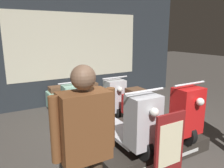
% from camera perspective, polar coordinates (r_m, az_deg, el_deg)
% --- Properties ---
extents(shop_wall_back, '(6.51, 0.09, 3.20)m').
position_cam_1_polar(shop_wall_back, '(6.00, -9.21, 10.34)').
color(shop_wall_back, '#23282D').
rests_on(shop_wall_back, ground_plane).
extents(display_platform, '(1.82, 1.48, 0.22)m').
position_cam_1_polar(display_platform, '(3.89, 6.69, -14.02)').
color(display_platform, '#2D2823').
rests_on(display_platform, ground_plane).
extents(scooter_display_left, '(0.60, 1.77, 0.96)m').
position_cam_1_polar(scooter_display_left, '(3.43, 1.86, -8.80)').
color(scooter_display_left, black).
rests_on(scooter_display_left, display_platform).
extents(scooter_display_right, '(0.60, 1.77, 0.96)m').
position_cam_1_polar(scooter_display_right, '(3.90, 12.23, -6.36)').
color(scooter_display_right, black).
rests_on(scooter_display_right, display_platform).
extents(scooter_backrow_0, '(0.60, 1.77, 0.96)m').
position_cam_1_polar(scooter_backrow_0, '(4.99, -12.21, -4.64)').
color(scooter_backrow_0, black).
rests_on(scooter_backrow_0, ground_plane).
extents(scooter_backrow_1, '(0.60, 1.77, 0.96)m').
position_cam_1_polar(scooter_backrow_1, '(5.33, -2.55, -3.19)').
color(scooter_backrow_1, black).
rests_on(scooter_backrow_1, ground_plane).
extents(person_left_browsing, '(0.60, 0.24, 1.63)m').
position_cam_1_polar(person_left_browsing, '(2.00, -7.05, -14.31)').
color(person_left_browsing, '#473828').
rests_on(person_left_browsing, ground_plane).
extents(price_sign_board, '(0.45, 0.04, 0.95)m').
position_cam_1_polar(price_sign_board, '(2.91, 14.74, -16.08)').
color(price_sign_board, maroon).
rests_on(price_sign_board, ground_plane).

